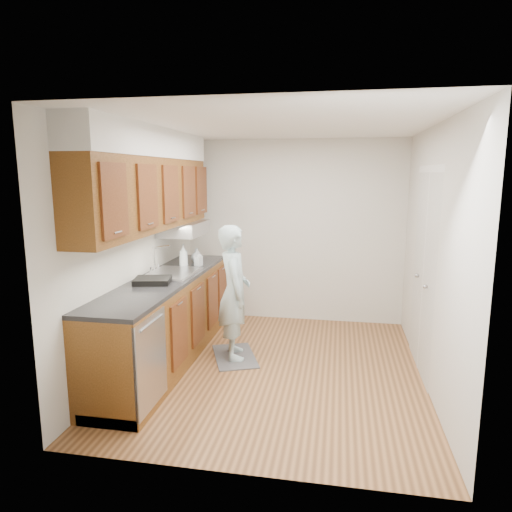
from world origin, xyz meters
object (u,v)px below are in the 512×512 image
at_px(soap_bottle_a, 184,256).
at_px(dish_rack, 153,281).
at_px(soap_bottle_c, 197,255).
at_px(soap_bottle_b, 198,259).
at_px(person, 234,283).

bearing_deg(soap_bottle_a, dish_rack, -92.39).
xyz_separation_m(soap_bottle_a, dish_rack, (-0.04, -0.85, -0.11)).
xyz_separation_m(soap_bottle_c, dish_rack, (-0.10, -1.16, -0.06)).
bearing_deg(dish_rack, soap_bottle_b, 66.02).
bearing_deg(person, soap_bottle_c, 25.37).
xyz_separation_m(person, dish_rack, (-0.73, -0.49, 0.11)).
relative_size(soap_bottle_a, soap_bottle_c, 1.54).
bearing_deg(person, soap_bottle_b, 31.98).
height_order(soap_bottle_a, soap_bottle_c, soap_bottle_a).
bearing_deg(person, dish_rack, 105.54).
xyz_separation_m(person, soap_bottle_c, (-0.64, 0.67, 0.17)).
bearing_deg(soap_bottle_c, person, -46.42).
xyz_separation_m(person, soap_bottle_b, (-0.55, 0.46, 0.17)).
distance_m(soap_bottle_b, soap_bottle_c, 0.23).
height_order(person, dish_rack, person).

